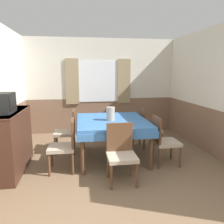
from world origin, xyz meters
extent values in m
cube|color=silver|center=(0.00, 4.37, 1.77)|extent=(4.49, 0.05, 1.65)
cube|color=brown|center=(0.00, 4.37, 0.47)|extent=(4.49, 0.05, 0.95)
cube|color=white|center=(-0.09, 4.34, 1.43)|extent=(1.22, 0.01, 1.13)
cube|color=#998460|center=(-0.80, 4.32, 1.43)|extent=(0.36, 0.03, 1.24)
cube|color=#998460|center=(0.63, 4.32, 1.43)|extent=(0.36, 0.03, 1.24)
cube|color=silver|center=(2.07, 2.17, 1.77)|extent=(0.05, 4.75, 1.65)
cube|color=brown|center=(2.07, 2.17, 0.47)|extent=(0.05, 4.75, 0.95)
cube|color=#386BA8|center=(-0.01, 2.36, 0.75)|extent=(1.33, 1.50, 0.06)
cube|color=#386BA8|center=(-0.01, 2.36, 0.66)|extent=(1.36, 1.53, 0.12)
cylinder|color=brown|center=(-0.59, 1.68, 0.36)|extent=(0.07, 0.07, 0.72)
cylinder|color=brown|center=(0.58, 1.68, 0.36)|extent=(0.07, 0.07, 0.72)
cylinder|color=brown|center=(-0.59, 3.03, 0.36)|extent=(0.07, 0.07, 0.72)
cylinder|color=brown|center=(0.58, 3.03, 0.36)|extent=(0.07, 0.07, 0.72)
cylinder|color=brown|center=(0.18, 1.14, 0.19)|extent=(0.04, 0.04, 0.38)
cylinder|color=brown|center=(-0.20, 1.14, 0.19)|extent=(0.04, 0.04, 0.38)
cylinder|color=brown|center=(0.18, 1.52, 0.19)|extent=(0.04, 0.04, 0.38)
cylinder|color=brown|center=(-0.20, 1.52, 0.19)|extent=(0.04, 0.04, 0.38)
cube|color=tan|center=(-0.01, 1.33, 0.41)|extent=(0.44, 0.44, 0.06)
cube|color=brown|center=(-0.01, 1.53, 0.67)|extent=(0.42, 0.04, 0.46)
cylinder|color=brown|center=(1.13, 3.01, 0.19)|extent=(0.04, 0.04, 0.38)
cylinder|color=brown|center=(1.13, 2.63, 0.19)|extent=(0.04, 0.04, 0.38)
cylinder|color=brown|center=(0.75, 3.01, 0.19)|extent=(0.04, 0.04, 0.38)
cylinder|color=brown|center=(0.75, 2.63, 0.19)|extent=(0.04, 0.04, 0.38)
cube|color=tan|center=(0.94, 2.82, 0.41)|extent=(0.44, 0.44, 0.06)
cube|color=brown|center=(0.74, 2.82, 0.67)|extent=(0.04, 0.42, 0.46)
cylinder|color=brown|center=(-1.14, 2.63, 0.19)|extent=(0.04, 0.04, 0.38)
cylinder|color=brown|center=(-1.14, 3.01, 0.19)|extent=(0.04, 0.04, 0.38)
cylinder|color=brown|center=(-0.76, 2.63, 0.19)|extent=(0.04, 0.04, 0.38)
cylinder|color=brown|center=(-0.76, 3.01, 0.19)|extent=(0.04, 0.04, 0.38)
cube|color=tan|center=(-0.95, 2.82, 0.41)|extent=(0.44, 0.44, 0.06)
cube|color=brown|center=(-0.75, 2.82, 0.67)|extent=(0.04, 0.42, 0.46)
cylinder|color=brown|center=(1.13, 2.08, 0.19)|extent=(0.04, 0.04, 0.38)
cylinder|color=brown|center=(1.13, 1.70, 0.19)|extent=(0.04, 0.04, 0.38)
cylinder|color=brown|center=(0.75, 2.08, 0.19)|extent=(0.04, 0.04, 0.38)
cylinder|color=brown|center=(0.75, 1.70, 0.19)|extent=(0.04, 0.04, 0.38)
cube|color=tan|center=(0.94, 1.89, 0.41)|extent=(0.44, 0.44, 0.06)
cube|color=brown|center=(0.74, 1.89, 0.67)|extent=(0.04, 0.42, 0.46)
cylinder|color=brown|center=(-1.14, 1.70, 0.19)|extent=(0.04, 0.04, 0.38)
cylinder|color=brown|center=(-1.14, 2.08, 0.19)|extent=(0.04, 0.04, 0.38)
cylinder|color=brown|center=(-0.76, 1.70, 0.19)|extent=(0.04, 0.04, 0.38)
cylinder|color=brown|center=(-0.76, 2.08, 0.19)|extent=(0.04, 0.04, 0.38)
cube|color=tan|center=(-0.95, 1.89, 0.41)|extent=(0.44, 0.44, 0.06)
cube|color=brown|center=(-0.75, 1.89, 0.67)|extent=(0.04, 0.42, 0.46)
cube|color=#3D2319|center=(-1.81, 2.02, 0.52)|extent=(0.44, 1.28, 1.05)
cube|color=#4C2C1F|center=(-1.81, 2.02, 1.04)|extent=(0.46, 1.30, 0.02)
cube|color=black|center=(-1.81, 1.85, 1.21)|extent=(0.28, 0.42, 0.32)
cube|color=black|center=(-1.66, 1.85, 1.21)|extent=(0.01, 0.35, 0.24)
cylinder|color=#A39989|center=(-0.04, 2.30, 0.90)|extent=(0.16, 0.16, 0.26)
camera|label=1|loc=(-0.62, -1.75, 1.69)|focal=35.00mm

